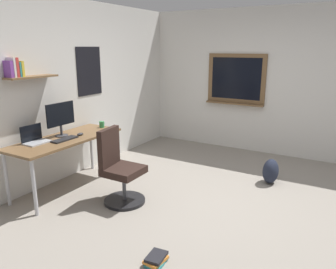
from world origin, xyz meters
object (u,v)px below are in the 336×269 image
laptop (35,139)px  book_stack_on_floor (156,259)px  keyboard (65,139)px  desk (66,143)px  computer_mouse (80,134)px  coffee_mug (102,124)px  backpack (271,171)px  office_chair (119,171)px  monitor_primary (61,117)px

laptop → book_stack_on_floor: size_ratio=1.33×
laptop → keyboard: laptop is taller
desk → computer_mouse: 0.23m
desk → computer_mouse: (0.20, -0.08, 0.09)m
computer_mouse → coffee_mug: 0.51m
desk → backpack: size_ratio=4.49×
desk → keyboard: keyboard is taller
office_chair → book_stack_on_floor: 1.40m
laptop → computer_mouse: bearing=-22.1°
office_chair → monitor_primary: monitor_primary is taller
desk → backpack: (1.60, -2.39, -0.48)m
backpack → book_stack_on_floor: backpack is taller
keyboard → coffee_mug: (0.79, 0.05, 0.04)m
coffee_mug → backpack: size_ratio=0.26×
office_chair → laptop: (-0.40, 1.03, 0.38)m
book_stack_on_floor → keyboard: bearing=69.0°
office_chair → backpack: 2.19m
desk → keyboard: 0.14m
coffee_mug → backpack: 2.59m
book_stack_on_floor → coffee_mug: bearing=51.9°
office_chair → monitor_primary: bearing=89.8°
desk → coffee_mug: coffee_mug is taller
keyboard → book_stack_on_floor: 2.11m
keyboard → backpack: keyboard is taller
laptop → monitor_primary: monitor_primary is taller
monitor_primary → computer_mouse: 0.35m
desk → book_stack_on_floor: desk is taller
desk → keyboard: size_ratio=4.35×
keyboard → desk: bearing=44.4°
desk → office_chair: size_ratio=1.70×
laptop → keyboard: bearing=-39.0°
office_chair → coffee_mug: (0.67, 0.85, 0.37)m
coffee_mug → laptop: bearing=170.5°
keyboard → computer_mouse: size_ratio=3.56×
backpack → desk: bearing=123.9°
coffee_mug → backpack: bearing=-69.2°
laptop → backpack: bearing=-52.2°
office_chair → keyboard: 0.87m
office_chair → computer_mouse: (0.16, 0.80, 0.34)m
desk → computer_mouse: bearing=-21.5°
keyboard → backpack: size_ratio=1.03×
monitor_primary → keyboard: (-0.12, -0.18, -0.26)m
computer_mouse → keyboard: bearing=180.0°
desk → computer_mouse: size_ratio=15.49×
laptop → monitor_primary: bearing=-6.8°
book_stack_on_floor → laptop: bearing=78.3°
office_chair → coffee_mug: office_chair is taller
keyboard → book_stack_on_floor: (-0.71, -1.86, -0.70)m
office_chair → laptop: bearing=111.3°
coffee_mug → backpack: (0.90, -2.36, -0.60)m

